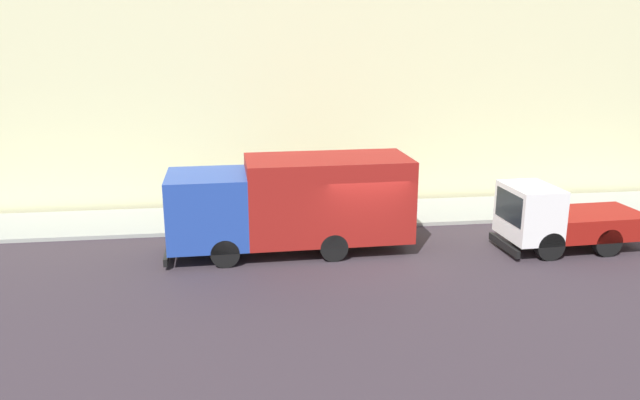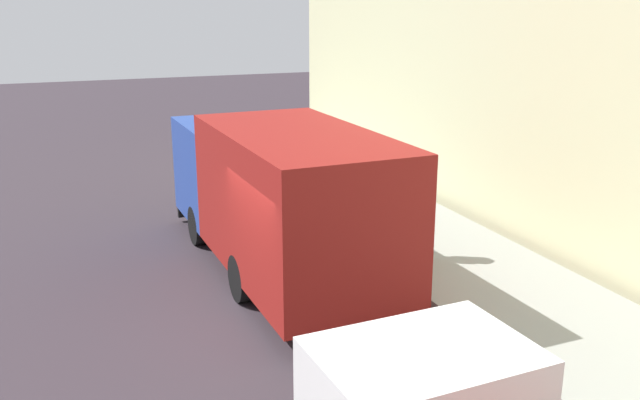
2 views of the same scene
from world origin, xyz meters
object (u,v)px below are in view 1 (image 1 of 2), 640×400
at_px(traffic_cone_orange, 180,221).
at_px(street_sign_post, 305,189).
at_px(pedestrian_walking, 308,197).
at_px(small_flatbed_truck, 559,219).
at_px(large_utility_truck, 293,201).

xyz_separation_m(traffic_cone_orange, street_sign_post, (-0.00, -4.47, 1.01)).
xyz_separation_m(pedestrian_walking, traffic_cone_orange, (-0.58, 4.65, -0.56)).
bearing_deg(small_flatbed_truck, pedestrian_walking, 60.75).
relative_size(large_utility_truck, traffic_cone_orange, 12.22).
distance_m(traffic_cone_orange, street_sign_post, 4.59).
distance_m(large_utility_truck, small_flatbed_truck, 8.68).
height_order(traffic_cone_orange, street_sign_post, street_sign_post).
xyz_separation_m(small_flatbed_truck, traffic_cone_orange, (3.33, 12.45, -0.57)).
bearing_deg(pedestrian_walking, small_flatbed_truck, -146.50).
relative_size(pedestrian_walking, traffic_cone_orange, 2.63).
bearing_deg(pedestrian_walking, street_sign_post, 133.15).
bearing_deg(traffic_cone_orange, pedestrian_walking, -82.93).
xyz_separation_m(large_utility_truck, pedestrian_walking, (2.91, -0.80, -0.65)).
bearing_deg(street_sign_post, pedestrian_walking, -16.96).
xyz_separation_m(small_flatbed_truck, pedestrian_walking, (3.91, 7.80, -0.01)).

